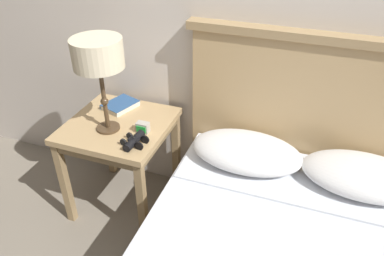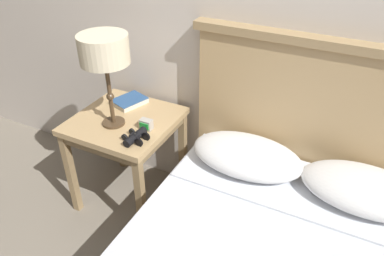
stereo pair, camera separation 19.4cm
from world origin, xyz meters
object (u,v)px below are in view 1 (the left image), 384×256
(nightstand, at_px, (120,135))
(book_on_nightstand, at_px, (120,105))
(table_lamp, at_px, (98,56))
(binoculars_pair, at_px, (134,141))
(alarm_clock, at_px, (143,127))

(nightstand, bearing_deg, book_on_nightstand, 114.58)
(table_lamp, height_order, binoculars_pair, table_lamp)
(table_lamp, bearing_deg, binoculars_pair, -22.09)
(table_lamp, bearing_deg, book_on_nightstand, 103.13)
(book_on_nightstand, bearing_deg, alarm_clock, -38.30)
(book_on_nightstand, height_order, binoculars_pair, binoculars_pair)
(nightstand, bearing_deg, binoculars_pair, -39.89)
(table_lamp, distance_m, book_on_nightstand, 0.49)
(book_on_nightstand, distance_m, binoculars_pair, 0.42)
(table_lamp, bearing_deg, nightstand, 74.81)
(book_on_nightstand, relative_size, alarm_clock, 3.36)
(nightstand, xyz_separation_m, book_on_nightstand, (-0.08, 0.17, 0.10))
(table_lamp, xyz_separation_m, binoculars_pair, (0.21, -0.09, -0.41))
(nightstand, xyz_separation_m, binoculars_pair, (0.19, -0.16, 0.11))
(book_on_nightstand, bearing_deg, binoculars_pair, -50.69)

